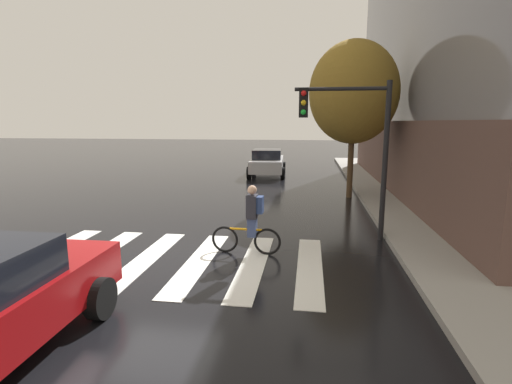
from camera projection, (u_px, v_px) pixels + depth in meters
The scene contains 8 objects.
ground_plane at pixel (159, 260), 8.89m from camera, with size 120.00×120.00×0.00m, color black.
crosswalk_stripes at pixel (172, 260), 8.85m from camera, with size 6.87×4.01×0.01m.
manhole_cover at pixel (38, 321), 6.16m from camera, with size 0.64×0.64×0.01m, color #473D1E.
sedan_mid at pixel (267, 162), 22.73m from camera, with size 2.31×4.61×1.56m.
cyclist at pixel (251, 220), 9.15m from camera, with size 1.71×0.37×1.69m.
traffic_light_near at pixel (354, 133), 10.03m from camera, with size 2.47×0.28×4.20m.
fire_hydrant at pixel (425, 200), 13.06m from camera, with size 0.33×0.22×0.78m.
street_tree_near at pixel (354, 93), 15.50m from camera, with size 3.60×3.60×6.39m.
Camera 1 is at (3.40, -8.07, 3.16)m, focal length 26.85 mm.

